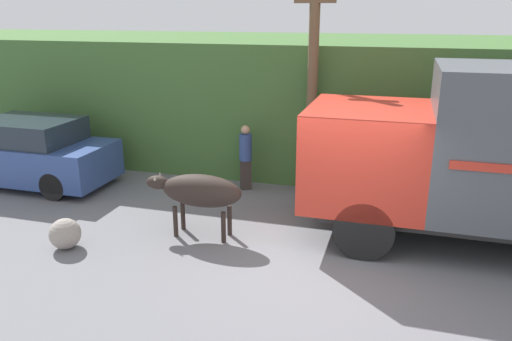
# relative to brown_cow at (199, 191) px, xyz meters

# --- Properties ---
(ground_plane) EXTENTS (60.00, 60.00, 0.00)m
(ground_plane) POSITION_rel_brown_cow_xyz_m (2.69, -0.37, -0.91)
(ground_plane) COLOR slate
(hillside_embankment) EXTENTS (32.00, 6.99, 3.43)m
(hillside_embankment) POSITION_rel_brown_cow_xyz_m (2.69, 6.81, 0.80)
(hillside_embankment) COLOR #426B33
(hillside_embankment) RESTS_ON ground_plane
(building_backdrop) EXTENTS (6.51, 2.70, 2.60)m
(building_backdrop) POSITION_rel_brown_cow_xyz_m (0.08, 4.73, 0.40)
(building_backdrop) COLOR #99ADB7
(building_backdrop) RESTS_ON ground_plane
(brown_cow) EXTENTS (1.94, 0.63, 1.24)m
(brown_cow) POSITION_rel_brown_cow_xyz_m (0.00, 0.00, 0.00)
(brown_cow) COLOR #2D231E
(brown_cow) RESTS_ON ground_plane
(parked_suv) EXTENTS (4.24, 1.86, 1.66)m
(parked_suv) POSITION_rel_brown_cow_xyz_m (-5.28, 1.64, -0.11)
(parked_suv) COLOR #334C8C
(parked_suv) RESTS_ON ground_plane
(pedestrian_on_hill) EXTENTS (0.41, 0.41, 1.60)m
(pedestrian_on_hill) POSITION_rel_brown_cow_xyz_m (0.05, 2.79, -0.03)
(pedestrian_on_hill) COLOR #38332D
(pedestrian_on_hill) RESTS_ON ground_plane
(utility_pole) EXTENTS (0.90, 0.24, 5.00)m
(utility_pole) POSITION_rel_brown_cow_xyz_m (1.57, 3.03, 1.69)
(utility_pole) COLOR brown
(utility_pole) RESTS_ON ground_plane
(roadside_rock) EXTENTS (0.57, 0.57, 0.57)m
(roadside_rock) POSITION_rel_brown_cow_xyz_m (-2.17, -1.22, -0.63)
(roadside_rock) COLOR gray
(roadside_rock) RESTS_ON ground_plane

